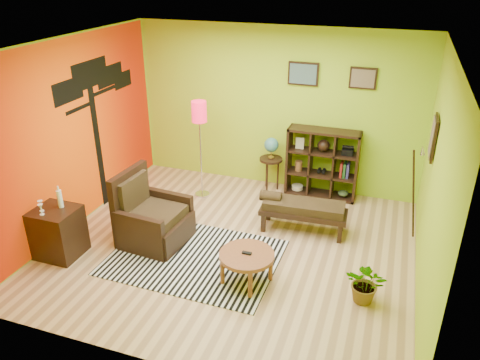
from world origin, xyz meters
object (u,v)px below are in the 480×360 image
(side_cabinet, at_px, (58,232))
(bench, at_px, (301,208))
(coffee_table, at_px, (247,258))
(floor_lamp, at_px, (199,120))
(armchair, at_px, (151,221))
(potted_plant, at_px, (366,287))
(cube_shelf, at_px, (323,164))
(globe_table, at_px, (271,151))

(side_cabinet, xyz_separation_m, bench, (3.02, 1.71, 0.02))
(coffee_table, distance_m, side_cabinet, 2.66)
(side_cabinet, height_order, floor_lamp, floor_lamp)
(armchair, height_order, potted_plant, armchair)
(side_cabinet, distance_m, floor_lamp, 2.76)
(side_cabinet, bearing_deg, floor_lamp, 63.30)
(floor_lamp, distance_m, cube_shelf, 2.20)
(coffee_table, xyz_separation_m, floor_lamp, (-1.49, 2.05, 0.99))
(side_cabinet, bearing_deg, cube_shelf, 43.57)
(bench, bearing_deg, floor_lamp, 162.35)
(floor_lamp, relative_size, potted_plant, 3.22)
(globe_table, distance_m, bench, 1.49)
(floor_lamp, bearing_deg, armchair, -94.46)
(floor_lamp, xyz_separation_m, cube_shelf, (1.96, 0.66, -0.76))
(side_cabinet, distance_m, potted_plant, 4.13)
(coffee_table, bearing_deg, armchair, 163.19)
(coffee_table, bearing_deg, globe_table, 99.24)
(coffee_table, xyz_separation_m, potted_plant, (1.46, 0.11, -0.16))
(armchair, height_order, globe_table, armchair)
(coffee_table, height_order, side_cabinet, side_cabinet)
(floor_lamp, xyz_separation_m, globe_table, (1.06, 0.60, -0.62))
(potted_plant, bearing_deg, side_cabinet, -175.04)
(potted_plant, bearing_deg, cube_shelf, 110.96)
(armchair, distance_m, floor_lamp, 1.88)
(cube_shelf, height_order, bench, cube_shelf)
(side_cabinet, bearing_deg, armchair, 35.43)
(coffee_table, bearing_deg, bench, 75.60)
(cube_shelf, distance_m, bench, 1.28)
(cube_shelf, bearing_deg, armchair, -133.04)
(coffee_table, relative_size, floor_lamp, 0.41)
(side_cabinet, relative_size, cube_shelf, 0.85)
(coffee_table, relative_size, side_cabinet, 0.68)
(coffee_table, height_order, cube_shelf, cube_shelf)
(armchair, height_order, floor_lamp, floor_lamp)
(cube_shelf, bearing_deg, coffee_table, -99.70)
(armchair, distance_m, side_cabinet, 1.27)
(armchair, height_order, cube_shelf, cube_shelf)
(coffee_table, height_order, potted_plant, coffee_table)
(floor_lamp, relative_size, bench, 1.27)
(armchair, xyz_separation_m, floor_lamp, (0.12, 1.56, 1.04))
(bench, bearing_deg, cube_shelf, 85.90)
(armchair, bearing_deg, cube_shelf, 46.96)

